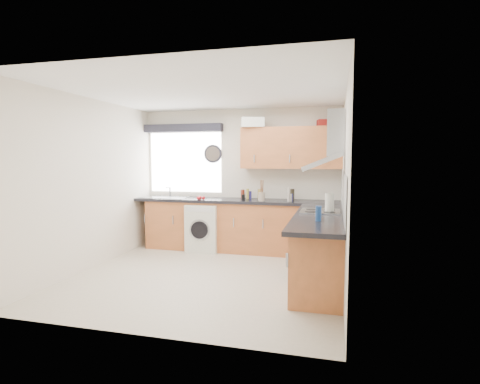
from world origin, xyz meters
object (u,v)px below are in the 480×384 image
(oven, at_px, (320,247))
(upper_cabinets, at_px, (291,148))
(extractor_hood, at_px, (329,147))
(washing_machine, at_px, (205,227))

(oven, relative_size, upper_cabinets, 0.50)
(extractor_hood, relative_size, upper_cabinets, 0.46)
(extractor_hood, height_order, upper_cabinets, upper_cabinets)
(oven, relative_size, washing_machine, 1.03)
(extractor_hood, distance_m, washing_machine, 2.76)
(extractor_hood, bearing_deg, upper_cabinets, 116.13)
(extractor_hood, xyz_separation_m, upper_cabinets, (-0.65, 1.33, 0.03))
(oven, height_order, washing_machine, oven)
(oven, bearing_deg, washing_machine, 151.57)
(upper_cabinets, bearing_deg, washing_machine, -171.37)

